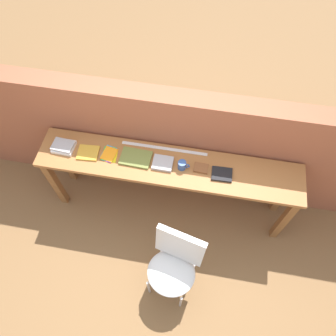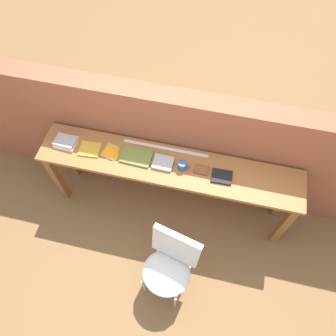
{
  "view_description": "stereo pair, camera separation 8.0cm",
  "coord_description": "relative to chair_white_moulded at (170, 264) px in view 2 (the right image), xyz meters",
  "views": [
    {
      "loc": [
        0.26,
        -1.26,
        3.48
      ],
      "look_at": [
        0.0,
        0.25,
        0.9
      ],
      "focal_mm": 35.0,
      "sensor_mm": 36.0,
      "label": 1
    },
    {
      "loc": [
        0.34,
        -1.24,
        3.48
      ],
      "look_at": [
        0.0,
        0.25,
        0.9
      ],
      "focal_mm": 35.0,
      "sensor_mm": 36.0,
      "label": 2
    }
  ],
  "objects": [
    {
      "name": "chair_white_moulded",
      "position": [
        0.0,
        0.0,
        0.0
      ],
      "size": [
        0.53,
        0.54,
        0.89
      ],
      "color": "silver",
      "rests_on": "ground"
    },
    {
      "name": "ground_plane",
      "position": [
        -0.19,
        0.5,
        -0.53
      ],
      "size": [
        40.0,
        40.0,
        0.0
      ],
      "primitive_type": "plane",
      "color": "brown"
    },
    {
      "name": "book_stack_leftmost",
      "position": [
        -1.21,
        0.81,
        0.38
      ],
      "size": [
        0.21,
        0.17,
        0.05
      ],
      "color": "white",
      "rests_on": "sideboard"
    },
    {
      "name": "book_open_centre",
      "position": [
        -0.51,
        0.81,
        0.36
      ],
      "size": [
        0.29,
        0.21,
        0.02
      ],
      "primitive_type": "cube",
      "rotation": [
        0.0,
        0.0,
        -0.04
      ],
      "color": "olive",
      "rests_on": "sideboard"
    },
    {
      "name": "pamphlet_pile_colourful",
      "position": [
        -0.76,
        0.81,
        0.36
      ],
      "size": [
        0.16,
        0.19,
        0.01
      ],
      "color": "yellow",
      "rests_on": "sideboard"
    },
    {
      "name": "leather_journal_brown",
      "position": [
        0.11,
        0.81,
        0.37
      ],
      "size": [
        0.13,
        0.1,
        0.02
      ],
      "primitive_type": "cube",
      "rotation": [
        0.0,
        0.0,
        -0.04
      ],
      "color": "brown",
      "rests_on": "sideboard"
    },
    {
      "name": "magazine_cycling",
      "position": [
        -0.96,
        0.79,
        0.36
      ],
      "size": [
        0.21,
        0.18,
        0.02
      ],
      "primitive_type": "cube",
      "rotation": [
        0.0,
        0.0,
        0.07
      ],
      "color": "gold",
      "rests_on": "sideboard"
    },
    {
      "name": "book_repair_rightmost",
      "position": [
        0.3,
        0.78,
        0.37
      ],
      "size": [
        0.19,
        0.15,
        0.02
      ],
      "primitive_type": "cube",
      "rotation": [
        0.0,
        0.0,
        0.03
      ],
      "color": "black",
      "rests_on": "sideboard"
    },
    {
      "name": "book_grey_hardcover",
      "position": [
        -0.25,
        0.8,
        0.37
      ],
      "size": [
        0.19,
        0.16,
        0.03
      ],
      "primitive_type": "cube",
      "rotation": [
        0.0,
        0.0,
        -0.01
      ],
      "color": "#9E9EA3",
      "rests_on": "sideboard"
    },
    {
      "name": "brick_wall_back",
      "position": [
        -0.19,
        1.14,
        0.19
      ],
      "size": [
        6.0,
        0.2,
        1.44
      ],
      "primitive_type": "cube",
      "color": "#935138",
      "rests_on": "ground"
    },
    {
      "name": "sideboard",
      "position": [
        -0.19,
        0.8,
        0.21
      ],
      "size": [
        2.5,
        0.44,
        0.88
      ],
      "color": "#996033",
      "rests_on": "ground"
    },
    {
      "name": "mug",
      "position": [
        -0.06,
        0.79,
        0.4
      ],
      "size": [
        0.11,
        0.08,
        0.09
      ],
      "color": "#2D4C8C",
      "rests_on": "sideboard"
    },
    {
      "name": "ruler_metal_back_edge",
      "position": [
        -0.26,
        0.97,
        0.35
      ],
      "size": [
        0.83,
        0.03,
        0.0
      ],
      "primitive_type": "cube",
      "color": "silver",
      "rests_on": "sideboard"
    }
  ]
}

